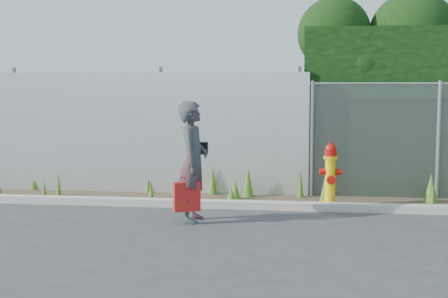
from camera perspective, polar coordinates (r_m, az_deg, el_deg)
The scene contains 8 objects.
ground at distance 8.31m, azimuth 0.82°, elevation -7.91°, with size 80.00×80.00×0.00m, color #363739.
curb at distance 10.05m, azimuth 2.00°, elevation -5.12°, with size 16.00×0.22×0.12m, color #ABA69B.
weed_strip at distance 10.71m, azimuth 3.95°, elevation -4.06°, with size 16.00×1.33×0.54m.
corrugated_fence at distance 11.82m, azimuth -13.28°, elevation 1.50°, with size 8.50×0.21×2.30m.
fire_hydrant at distance 10.23m, azimuth 9.68°, elevation -2.43°, with size 0.35×0.32×1.06m.
woman at distance 9.01m, azimuth -2.86°, elevation -1.17°, with size 0.64×0.42×1.75m, color #0E595D.
red_tote_bag at distance 8.92m, azimuth -3.44°, elevation -4.35°, with size 0.38×0.14×0.49m.
black_shoulder_bag at distance 9.20m, azimuth -2.25°, elevation 0.08°, with size 0.24×0.10×0.18m.
Camera 1 is at (0.92, -8.02, 2.00)m, focal length 50.00 mm.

